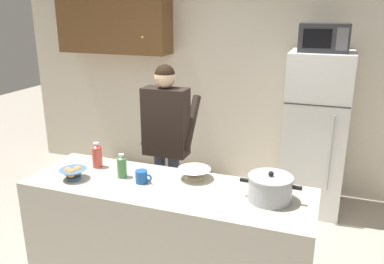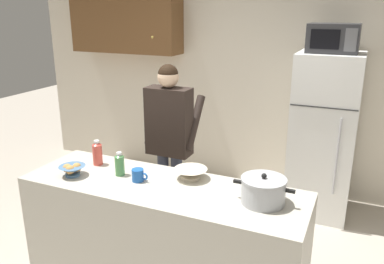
# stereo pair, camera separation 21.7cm
# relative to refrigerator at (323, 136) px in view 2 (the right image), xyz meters

# --- Properties ---
(back_wall_unit) EXTENTS (6.00, 0.48, 2.60)m
(back_wall_unit) POSITION_rel_refrigerator_xyz_m (-1.20, 0.41, 0.54)
(back_wall_unit) COLOR beige
(back_wall_unit) RESTS_ON ground
(kitchen_island) EXTENTS (2.14, 0.68, 0.92)m
(kitchen_island) POSITION_rel_refrigerator_xyz_m (-0.94, -1.85, -0.41)
(kitchen_island) COLOR #BCB7A8
(kitchen_island) RESTS_ON ground
(refrigerator) EXTENTS (0.64, 0.68, 1.74)m
(refrigerator) POSITION_rel_refrigerator_xyz_m (0.00, 0.00, 0.00)
(refrigerator) COLOR white
(refrigerator) RESTS_ON ground
(microwave) EXTENTS (0.48, 0.37, 0.28)m
(microwave) POSITION_rel_refrigerator_xyz_m (0.00, -0.02, 1.01)
(microwave) COLOR #2D2D30
(microwave) RESTS_ON refrigerator
(person_near_pot) EXTENTS (0.51, 0.41, 1.68)m
(person_near_pot) POSITION_rel_refrigerator_xyz_m (-1.31, -0.99, 0.18)
(person_near_pot) COLOR #33384C
(person_near_pot) RESTS_ON ground
(cooking_pot) EXTENTS (0.41, 0.30, 0.21)m
(cooking_pot) POSITION_rel_refrigerator_xyz_m (-0.19, -1.81, 0.14)
(cooking_pot) COLOR #ADAFB5
(cooking_pot) RESTS_ON kitchen_island
(coffee_mug) EXTENTS (0.13, 0.09, 0.10)m
(coffee_mug) POSITION_rel_refrigerator_xyz_m (-1.13, -1.86, 0.10)
(coffee_mug) COLOR #1E59B2
(coffee_mug) RESTS_ON kitchen_island
(bread_bowl) EXTENTS (0.20, 0.20, 0.10)m
(bread_bowl) POSITION_rel_refrigerator_xyz_m (-1.65, -1.98, 0.10)
(bread_bowl) COLOR #4C7299
(bread_bowl) RESTS_ON kitchen_island
(empty_bowl) EXTENTS (0.26, 0.26, 0.08)m
(empty_bowl) POSITION_rel_refrigerator_xyz_m (-0.79, -1.66, 0.10)
(empty_bowl) COLOR beige
(empty_bowl) RESTS_ON kitchen_island
(bottle_near_edge) EXTENTS (0.07, 0.07, 0.19)m
(bottle_near_edge) POSITION_rel_refrigerator_xyz_m (-1.32, -1.82, 0.14)
(bottle_near_edge) COLOR #4C8C4C
(bottle_near_edge) RESTS_ON kitchen_island
(bottle_mid_counter) EXTENTS (0.08, 0.08, 0.21)m
(bottle_mid_counter) POSITION_rel_refrigerator_xyz_m (-1.61, -1.71, 0.15)
(bottle_mid_counter) COLOR #D84C3F
(bottle_mid_counter) RESTS_ON kitchen_island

